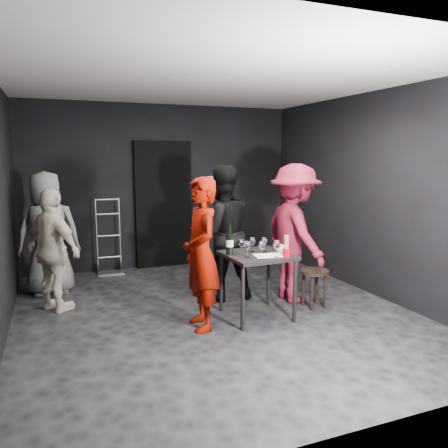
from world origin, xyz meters
name	(u,v)px	position (x,y,z in m)	size (l,w,h in m)	color
floor	(214,312)	(0.00, 0.00, 0.00)	(4.50, 5.00, 0.02)	black
ceiling	(213,79)	(0.00, 0.00, 2.70)	(4.50, 5.00, 0.02)	silver
wall_back	(162,186)	(0.00, 2.50, 1.35)	(4.50, 0.04, 2.70)	black
wall_front	(351,239)	(0.00, -2.50, 1.35)	(4.50, 0.04, 2.70)	black
wall_right	(371,194)	(2.25, 0.00, 1.35)	(0.04, 5.00, 2.70)	black
doorway	(164,205)	(0.00, 2.44, 1.05)	(0.95, 0.10, 2.10)	black
wallbox_upper	(211,180)	(0.85, 2.45, 1.45)	(0.12, 0.06, 0.12)	#B7B7B2
wallbox_lower	(222,182)	(1.05, 2.45, 1.40)	(0.10, 0.06, 0.14)	#B7B7B2
hand_truck	(110,260)	(-0.94, 2.30, 0.22)	(0.40, 0.34, 1.20)	#B2B2B7
tasting_table	(257,262)	(0.42, -0.30, 0.65)	(0.72, 0.72, 0.75)	black
stool	(314,277)	(1.23, -0.26, 0.38)	(0.35, 0.35, 0.47)	black
server_red	(201,247)	(-0.28, -0.37, 0.90)	(0.66, 0.43, 1.81)	#840C00
woman_black	(222,222)	(0.28, 0.48, 1.01)	(0.98, 0.54, 2.02)	black
man_maroon	(295,221)	(1.13, 0.07, 1.04)	(1.34, 0.62, 2.08)	maroon
bystander_cream	(53,251)	(-1.76, 0.78, 0.74)	(0.87, 0.41, 1.48)	beige
bystander_grey	(48,227)	(-1.81, 1.52, 0.92)	(0.90, 0.49, 1.85)	slate
tasting_mat	(269,255)	(0.51, -0.43, 0.75)	(0.33, 0.22, 0.00)	white
wine_glass_a	(247,249)	(0.24, -0.42, 0.85)	(0.08, 0.08, 0.20)	white
wine_glass_b	(242,246)	(0.25, -0.26, 0.85)	(0.07, 0.07, 0.19)	white
wine_glass_c	(253,244)	(0.42, -0.17, 0.84)	(0.07, 0.07, 0.18)	white
wine_glass_d	(262,248)	(0.40, -0.45, 0.84)	(0.07, 0.07, 0.19)	white
wine_glass_e	(276,248)	(0.55, -0.52, 0.86)	(0.08, 0.08, 0.21)	white
wine_glass_f	(264,244)	(0.54, -0.25, 0.85)	(0.07, 0.07, 0.19)	white
wine_bottle	(230,243)	(0.11, -0.22, 0.88)	(0.08, 0.08, 0.34)	black
breadstick_cup	(286,246)	(0.66, -0.55, 0.87)	(0.08, 0.08, 0.26)	#B7030F
reserved_card	(281,248)	(0.72, -0.32, 0.80)	(0.07, 0.12, 0.09)	white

